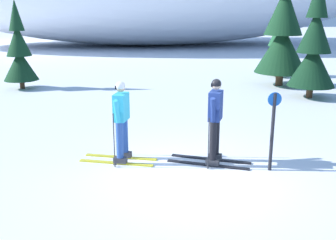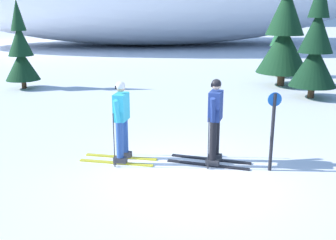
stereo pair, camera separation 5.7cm
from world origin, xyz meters
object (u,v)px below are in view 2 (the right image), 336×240
skier_cyan_jacket (121,120)px  pine_tree_far_left (21,52)px  pine_tree_center_right (315,48)px  pine_tree_far_right (281,43)px  trail_marker_post (273,127)px  pine_tree_center_left (285,29)px  skier_navy_jacket (215,120)px

skier_cyan_jacket → pine_tree_far_left: pine_tree_far_left is taller
pine_tree_center_right → pine_tree_far_left: bearing=165.4°
pine_tree_far_right → trail_marker_post: bearing=-111.3°
pine_tree_center_left → trail_marker_post: 9.79m
skier_cyan_jacket → skier_navy_jacket: (1.95, -0.32, 0.04)m
pine_tree_far_right → pine_tree_center_right: bearing=-96.7°
skier_cyan_jacket → pine_tree_center_left: pine_tree_center_left is taller
skier_navy_jacket → pine_tree_far_left: pine_tree_far_left is taller
pine_tree_center_right → skier_cyan_jacket: bearing=-140.3°
trail_marker_post → pine_tree_far_right: bearing=68.7°
pine_tree_center_left → pine_tree_center_right: bearing=-84.7°
skier_cyan_jacket → pine_tree_far_right: size_ratio=0.45×
pine_tree_far_left → pine_tree_center_right: size_ratio=0.81×
skier_navy_jacket → pine_tree_center_right: bearing=50.8°
skier_navy_jacket → pine_tree_center_left: 9.80m
pine_tree_far_left → trail_marker_post: bearing=-52.6°
pine_tree_center_right → skier_navy_jacket: bearing=-129.2°
pine_tree_far_left → pine_tree_center_left: pine_tree_center_left is taller
skier_navy_jacket → pine_tree_center_right: 7.83m
pine_tree_center_left → trail_marker_post: size_ratio=3.45×
skier_navy_jacket → pine_tree_far_right: 12.12m
skier_navy_jacket → trail_marker_post: (1.08, -0.50, -0.05)m
skier_navy_jacket → pine_tree_center_left: bearing=61.1°
skier_cyan_jacket → trail_marker_post: size_ratio=1.08×
skier_navy_jacket → pine_tree_center_right: size_ratio=0.42×
pine_tree_far_left → skier_cyan_jacket: bearing=-64.1°
skier_cyan_jacket → pine_tree_center_right: 8.98m
pine_tree_far_left → pine_tree_center_right: (11.05, -2.88, 0.35)m
skier_cyan_jacket → pine_tree_center_right: size_ratio=0.40×
skier_cyan_jacket → pine_tree_far_right: pine_tree_far_right is taller
skier_cyan_jacket → pine_tree_center_left: (6.65, 8.16, 1.43)m
skier_navy_jacket → skier_cyan_jacket: bearing=170.6°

